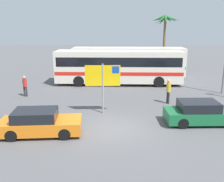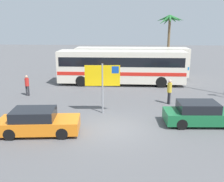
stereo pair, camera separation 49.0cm
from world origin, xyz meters
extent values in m
plane|color=#565659|center=(0.00, 0.00, 0.00)|extent=(120.00, 120.00, 0.00)
cube|color=silver|center=(0.17, 11.00, 1.73)|extent=(11.79, 2.61, 2.90)
cube|color=black|center=(0.17, 11.00, 2.28)|extent=(11.32, 2.64, 0.84)
cube|color=red|center=(0.17, 11.00, 1.22)|extent=(11.68, 2.64, 0.32)
cylinder|color=black|center=(3.83, 12.17, 0.50)|extent=(1.00, 0.28, 1.00)
cylinder|color=black|center=(3.83, 9.82, 0.50)|extent=(1.00, 0.28, 1.00)
cylinder|color=black|center=(-3.48, 12.17, 0.50)|extent=(1.00, 0.28, 1.00)
cylinder|color=black|center=(-3.48, 9.82, 0.50)|extent=(1.00, 0.28, 1.00)
cube|color=silver|center=(1.18, 14.32, 1.73)|extent=(11.79, 2.61, 2.90)
cube|color=black|center=(1.18, 14.32, 2.28)|extent=(11.32, 2.64, 0.84)
cube|color=#1E70B7|center=(1.18, 14.32, 1.22)|extent=(11.68, 2.64, 0.32)
cylinder|color=black|center=(4.83, 15.50, 0.50)|extent=(1.00, 0.28, 1.00)
cylinder|color=black|center=(4.83, 13.14, 0.50)|extent=(1.00, 0.28, 1.00)
cylinder|color=black|center=(-2.48, 15.50, 0.50)|extent=(1.00, 0.28, 1.00)
cylinder|color=black|center=(-2.48, 13.14, 0.50)|extent=(1.00, 0.28, 1.00)
cylinder|color=gray|center=(-0.80, 2.62, 1.60)|extent=(0.11, 0.11, 3.20)
cube|color=yellow|center=(-0.80, 2.62, 2.45)|extent=(2.20, 0.20, 1.30)
cube|color=#1447A8|center=(0.00, 2.67, 2.82)|extent=(0.44, 0.10, 0.44)
cube|color=orange|center=(-3.79, -0.77, 0.48)|extent=(4.27, 2.07, 0.64)
cube|color=black|center=(-4.03, -0.80, 1.06)|extent=(2.29, 1.74, 0.52)
cylinder|color=black|center=(-2.59, 0.11, 0.30)|extent=(0.61, 0.22, 0.60)
cylinder|color=black|center=(-2.44, -1.41, 0.30)|extent=(0.61, 0.22, 0.60)
cylinder|color=black|center=(-5.14, -0.14, 0.30)|extent=(0.61, 0.22, 0.60)
cylinder|color=black|center=(-4.99, -1.66, 0.30)|extent=(0.61, 0.22, 0.60)
cube|color=#196638|center=(4.99, 1.01, 0.48)|extent=(4.23, 1.86, 0.64)
cube|color=black|center=(4.74, 0.99, 1.06)|extent=(2.23, 1.63, 0.52)
cylinder|color=black|center=(6.23, 1.83, 0.30)|extent=(0.61, 0.19, 0.60)
cylinder|color=black|center=(3.66, 1.70, 0.30)|extent=(0.61, 0.19, 0.60)
cylinder|color=black|center=(3.74, 0.18, 0.30)|extent=(0.61, 0.19, 0.60)
cylinder|color=#2D2D33|center=(3.78, 4.74, 0.43)|extent=(0.13, 0.13, 0.86)
cylinder|color=#2D2D33|center=(3.73, 4.91, 0.43)|extent=(0.13, 0.13, 0.86)
cylinder|color=gold|center=(3.76, 4.82, 1.21)|extent=(0.32, 0.32, 0.68)
sphere|color=tan|center=(3.76, 4.82, 1.67)|extent=(0.23, 0.23, 0.23)
cylinder|color=#2D2D33|center=(-7.29, 6.38, 0.40)|extent=(0.13, 0.13, 0.80)
cylinder|color=#2D2D33|center=(-7.11, 6.36, 0.40)|extent=(0.13, 0.13, 0.80)
cylinder|color=red|center=(-7.20, 6.37, 1.12)|extent=(0.32, 0.32, 0.64)
sphere|color=tan|center=(-7.20, 6.37, 1.55)|extent=(0.22, 0.22, 0.22)
cylinder|color=brown|center=(6.05, 20.94, 3.18)|extent=(0.32, 0.32, 6.35)
cone|color=#23662D|center=(6.97, 21.12, 6.30)|extent=(2.03, 0.82, 0.93)
cone|color=#23662D|center=(6.59, 21.67, 6.21)|extent=(1.53, 1.84, 1.08)
cone|color=#23662D|center=(5.78, 21.73, 6.05)|extent=(1.03, 1.93, 1.38)
cone|color=#23662D|center=(5.30, 21.50, 6.28)|extent=(1.85, 1.54, 0.96)
cone|color=#23662D|center=(5.35, 20.47, 6.08)|extent=(1.83, 1.43, 1.33)
cone|color=#23662D|center=(5.95, 20.05, 6.19)|extent=(0.66, 2.00, 1.12)
cone|color=#23662D|center=(6.61, 20.22, 6.24)|extent=(1.55, 1.83, 1.04)
camera|label=1|loc=(0.24, -12.86, 5.50)|focal=40.72mm
camera|label=2|loc=(0.73, -12.83, 5.50)|focal=40.72mm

